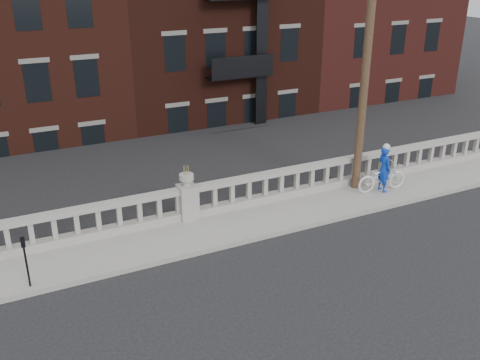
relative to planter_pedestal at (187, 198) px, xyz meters
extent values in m
plane|color=black|center=(0.00, -3.95, -0.83)|extent=(120.00, 120.00, 0.00)
cube|color=gray|center=(0.00, -0.95, -0.76)|extent=(32.00, 2.20, 0.15)
cube|color=gray|center=(0.00, 0.00, -0.56)|extent=(28.00, 0.34, 0.25)
cube|color=gray|center=(0.00, 0.00, 0.27)|extent=(28.00, 0.34, 0.16)
cube|color=gray|center=(0.00, 0.00, -0.13)|extent=(0.55, 0.55, 1.10)
cylinder|color=gray|center=(0.00, 0.00, 0.52)|extent=(0.24, 0.24, 0.20)
cylinder|color=gray|center=(0.00, 0.00, 0.70)|extent=(0.44, 0.44, 0.18)
cube|color=#605E59|center=(0.00, 0.35, -3.26)|extent=(36.00, 0.50, 5.15)
cube|color=black|center=(0.00, 22.00, -6.08)|extent=(80.00, 44.00, 0.50)
cube|color=#595651|center=(-2.00, 4.50, -3.83)|extent=(16.00, 7.00, 4.00)
cube|color=#595651|center=(22.00, 29.00, 3.17)|extent=(14.00, 14.00, 18.00)
cube|color=#3F1912|center=(-4.00, 16.00, 1.17)|extent=(10.00, 14.00, 14.00)
cube|color=#33140E|center=(6.00, 16.00, 1.92)|extent=(10.00, 14.00, 15.50)
cube|color=#561E1A|center=(16.00, 16.00, 0.17)|extent=(10.00, 14.00, 12.00)
cylinder|color=#422D1E|center=(6.20, -0.35, 4.32)|extent=(0.28, 0.28, 10.00)
cylinder|color=black|center=(-4.87, -1.80, -0.13)|extent=(0.05, 0.05, 1.10)
cube|color=black|center=(-4.87, -1.80, 0.55)|extent=(0.10, 0.08, 0.26)
cube|color=black|center=(-4.87, -1.85, 0.59)|extent=(0.06, 0.01, 0.08)
imported|color=white|center=(6.83, -0.97, -0.19)|extent=(1.92, 0.82, 0.98)
imported|color=#0C37C0|center=(6.84, -1.00, 0.13)|extent=(0.40, 0.60, 1.61)
camera|label=1|loc=(-5.18, -14.14, 6.79)|focal=40.00mm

